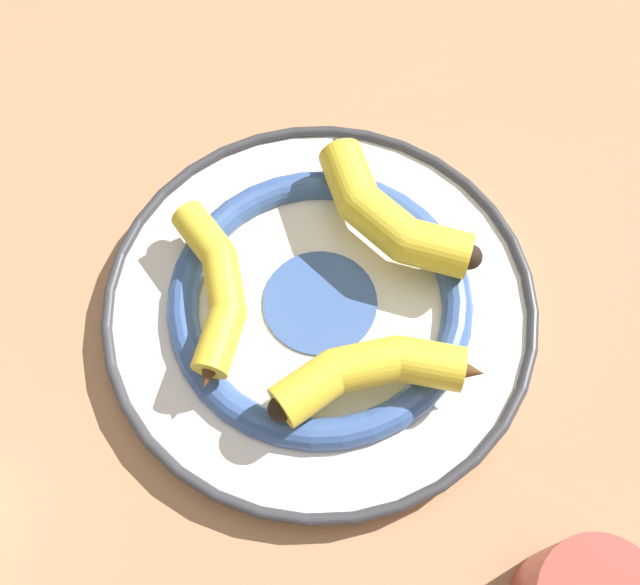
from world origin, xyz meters
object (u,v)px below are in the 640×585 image
(banana_a, at_px, (373,371))
(banana_b, at_px, (216,289))
(decorative_bowl, at_px, (320,304))
(banana_c, at_px, (385,213))

(banana_a, xyz_separation_m, banana_b, (0.14, 0.05, -0.00))
(decorative_bowl, bearing_deg, banana_c, -81.33)
(banana_b, relative_size, banana_c, 0.83)
(decorative_bowl, height_order, banana_c, banana_c)
(decorative_bowl, bearing_deg, banana_b, 50.28)
(decorative_bowl, height_order, banana_b, banana_b)
(banana_a, relative_size, banana_c, 0.86)
(banana_a, xyz_separation_m, banana_c, (0.10, -0.11, 0.00))
(banana_b, bearing_deg, banana_a, -131.03)
(decorative_bowl, height_order, banana_a, banana_a)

